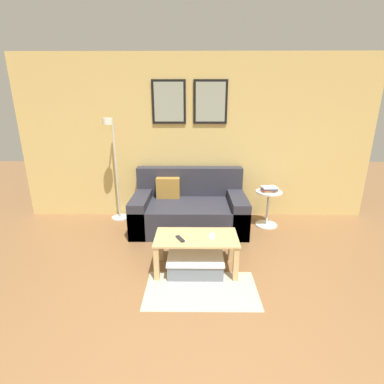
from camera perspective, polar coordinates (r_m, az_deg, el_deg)
name	(u,v)px	position (r m, az deg, el deg)	size (l,w,h in m)	color
wall_back	(196,139)	(4.50, 0.78, 10.88)	(5.60, 0.09, 2.55)	#D6B76B
area_rug	(201,290)	(3.01, 1.91, -19.41)	(1.14, 0.63, 0.01)	#C1B299
couch	(189,209)	(4.26, -0.60, -3.47)	(1.67, 0.97, 0.86)	#2D2D38
coffee_table	(196,243)	(3.15, 0.85, -10.48)	(0.92, 0.48, 0.41)	tan
storage_bin	(195,264)	(3.23, 0.69, -14.51)	(0.62, 0.43, 0.19)	slate
floor_lamp	(114,168)	(4.47, -15.62, 4.84)	(0.28, 0.43, 1.63)	silver
side_table	(268,205)	(4.42, 15.30, -2.59)	(0.39, 0.39, 0.55)	white
book_stack	(269,189)	(4.34, 15.57, 0.63)	(0.25, 0.20, 0.07)	#D18438
remote_control	(180,239)	(3.05, -2.46, -9.56)	(0.04, 0.15, 0.02)	#232328
cell_phone	(212,236)	(3.12, 4.09, -9.01)	(0.07, 0.14, 0.01)	silver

